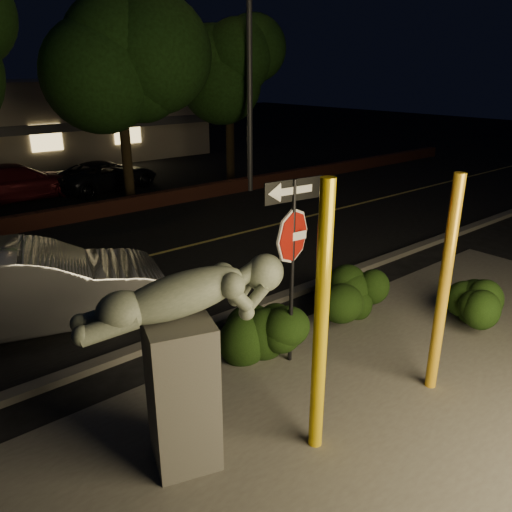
% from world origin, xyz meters
% --- Properties ---
extents(ground, '(90.00, 90.00, 0.00)m').
position_xyz_m(ground, '(0.00, 10.00, 0.00)').
color(ground, black).
rests_on(ground, ground).
extents(patio, '(14.00, 6.00, 0.02)m').
position_xyz_m(patio, '(0.00, -1.00, 0.01)').
color(patio, '#4C4944').
rests_on(patio, ground).
extents(road, '(80.00, 8.00, 0.01)m').
position_xyz_m(road, '(0.00, 7.00, 0.01)').
color(road, black).
rests_on(road, ground).
extents(lane_marking, '(80.00, 0.12, 0.00)m').
position_xyz_m(lane_marking, '(0.00, 7.00, 0.02)').
color(lane_marking, '#B5A048').
rests_on(lane_marking, road).
extents(curb, '(80.00, 0.25, 0.12)m').
position_xyz_m(curb, '(0.00, 2.90, 0.06)').
color(curb, '#4C4944').
rests_on(curb, ground).
extents(brick_wall, '(40.00, 0.35, 0.50)m').
position_xyz_m(brick_wall, '(0.00, 11.30, 0.25)').
color(brick_wall, '#4A2117').
rests_on(brick_wall, ground).
extents(parking_lot, '(40.00, 12.00, 0.01)m').
position_xyz_m(parking_lot, '(0.00, 17.00, 0.01)').
color(parking_lot, black).
rests_on(parking_lot, ground).
extents(tree_far_c, '(4.80, 4.80, 7.84)m').
position_xyz_m(tree_far_c, '(2.50, 12.80, 5.66)').
color(tree_far_c, black).
rests_on(tree_far_c, ground).
extents(tree_far_d, '(4.40, 4.40, 7.42)m').
position_xyz_m(tree_far_d, '(7.50, 13.30, 5.42)').
color(tree_far_d, black).
rests_on(tree_far_d, ground).
extents(yellow_pole_left, '(0.17, 0.17, 3.45)m').
position_xyz_m(yellow_pole_left, '(-1.52, -0.55, 1.73)').
color(yellow_pole_left, yellow).
rests_on(yellow_pole_left, ground).
extents(yellow_pole_right, '(0.16, 0.16, 3.26)m').
position_xyz_m(yellow_pole_right, '(0.73, -0.78, 1.63)').
color(yellow_pole_right, yellow).
rests_on(yellow_pole_right, ground).
extents(signpost, '(1.02, 0.16, 3.02)m').
position_xyz_m(signpost, '(-0.43, 1.09, 2.15)').
color(signpost, black).
rests_on(signpost, ground).
extents(sculpture, '(2.36, 1.28, 2.54)m').
position_xyz_m(sculpture, '(-2.88, 0.27, 1.57)').
color(sculpture, '#4C4944').
rests_on(sculpture, ground).
extents(hedge_center, '(2.12, 1.15, 1.06)m').
position_xyz_m(hedge_center, '(-0.43, 1.52, 0.53)').
color(hedge_center, black).
rests_on(hedge_center, ground).
extents(hedge_right, '(1.79, 1.21, 1.07)m').
position_xyz_m(hedge_right, '(1.54, 1.51, 0.54)').
color(hedge_right, black).
rests_on(hedge_right, ground).
extents(hedge_far_right, '(1.70, 1.41, 1.02)m').
position_xyz_m(hedge_far_right, '(3.20, -0.18, 0.51)').
color(hedge_far_right, black).
rests_on(hedge_far_right, ground).
extents(streetlight, '(1.60, 0.55, 10.68)m').
position_xyz_m(streetlight, '(6.60, 11.10, 6.36)').
color(streetlight, '#494A4E').
rests_on(streetlight, ground).
extents(silver_sedan, '(5.14, 2.99, 1.60)m').
position_xyz_m(silver_sedan, '(-3.27, 4.90, 0.80)').
color(silver_sedan, '#A0A0A4').
rests_on(silver_sedan, ground).
extents(parked_car_darkred, '(4.74, 2.23, 1.34)m').
position_xyz_m(parked_car_darkred, '(-0.69, 15.31, 0.67)').
color(parked_car_darkred, '#470D14').
rests_on(parked_car_darkred, ground).
extents(parked_car_dark, '(4.44, 2.65, 1.16)m').
position_xyz_m(parked_car_dark, '(2.56, 14.92, 0.58)').
color(parked_car_dark, black).
rests_on(parked_car_dark, ground).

